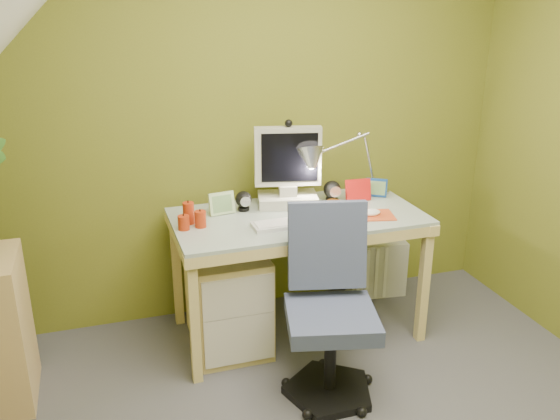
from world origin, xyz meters
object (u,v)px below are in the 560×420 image
object	(u,v)px
desk_lamp	(360,150)
radiator	(377,268)
task_chair	(332,318)
desk	(297,275)
monitor	(288,159)

from	to	relation	value
desk_lamp	radiator	xyz separation A→B (m)	(0.21, 0.10, -0.85)
task_chair	radiator	xyz separation A→B (m)	(0.70, 0.90, -0.25)
desk_lamp	radiator	world-z (taller)	desk_lamp
desk	monitor	distance (m)	0.67
task_chair	radiator	world-z (taller)	task_chair
monitor	desk_lamp	world-z (taller)	desk_lamp
monitor	task_chair	xyz separation A→B (m)	(-0.04, -0.80, -0.58)
desk_lamp	desk	bearing A→B (deg)	-163.60
desk	monitor	world-z (taller)	monitor
desk	desk_lamp	size ratio (longest dim) A/B	2.35
desk_lamp	radiator	bearing A→B (deg)	20.19
desk_lamp	task_chair	size ratio (longest dim) A/B	0.67
radiator	monitor	bearing A→B (deg)	-164.77
desk_lamp	task_chair	xyz separation A→B (m)	(-0.49, -0.80, -0.60)
monitor	task_chair	distance (m)	0.99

